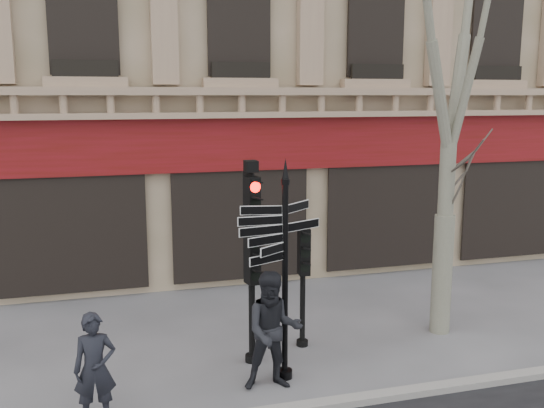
{
  "coord_description": "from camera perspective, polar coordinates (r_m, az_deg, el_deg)",
  "views": [
    {
      "loc": [
        -3.26,
        -9.48,
        4.76
      ],
      "look_at": [
        -0.41,
        0.6,
        2.87
      ],
      "focal_mm": 40.0,
      "sensor_mm": 36.0,
      "label": 1
    }
  ],
  "objects": [
    {
      "name": "pedestrian_b",
      "position": [
        10.05,
        0.14,
        -11.84
      ],
      "size": [
        1.05,
        0.87,
        1.98
      ],
      "primitive_type": "imported",
      "rotation": [
        0.0,
        0.0,
        -0.14
      ],
      "color": "black",
      "rests_on": "ground"
    },
    {
      "name": "pedestrian_a",
      "position": [
        9.48,
        -16.33,
        -14.66
      ],
      "size": [
        0.62,
        0.41,
        1.68
      ],
      "primitive_type": "imported",
      "rotation": [
        0.0,
        0.0,
        0.01
      ],
      "color": "black",
      "rests_on": "ground"
    },
    {
      "name": "fingerpost",
      "position": [
        9.92,
        1.25,
        -2.8
      ],
      "size": [
        1.9,
        1.9,
        3.77
      ],
      "rotation": [
        0.0,
        0.0,
        0.24
      ],
      "color": "black",
      "rests_on": "ground"
    },
    {
      "name": "ground",
      "position": [
        11.1,
        2.97,
        -15.21
      ],
      "size": [
        80.0,
        80.0,
        0.0
      ],
      "primitive_type": "plane",
      "color": "#57575C",
      "rests_on": "ground"
    },
    {
      "name": "kerb",
      "position": [
        9.9,
        5.72,
        -18.19
      ],
      "size": [
        80.0,
        0.25,
        0.12
      ],
      "primitive_type": "cube",
      "color": "gray",
      "rests_on": "ground"
    },
    {
      "name": "traffic_signal_secondary",
      "position": [
        11.46,
        2.93,
        -5.68
      ],
      "size": [
        0.42,
        0.32,
        2.33
      ],
      "rotation": [
        0.0,
        0.0,
        -0.11
      ],
      "color": "black",
      "rests_on": "ground"
    },
    {
      "name": "traffic_signal_main",
      "position": [
        10.6,
        -1.95,
        -3.16
      ],
      "size": [
        0.45,
        0.36,
        3.66
      ],
      "rotation": [
        0.0,
        0.0,
        0.19
      ],
      "color": "black",
      "rests_on": "ground"
    }
  ]
}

